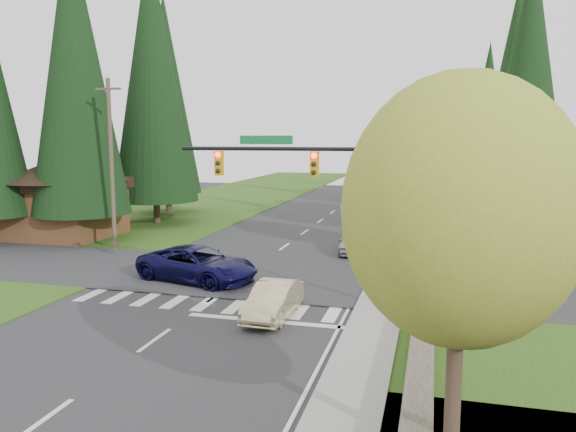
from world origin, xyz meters
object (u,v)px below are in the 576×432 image
at_px(parked_car_c, 389,207).
at_px(parked_car_e, 390,194).
at_px(sedan_champagne, 273,300).
at_px(parked_car_d, 403,194).
at_px(suv_navy, 198,264).
at_px(parked_car_a, 352,242).
at_px(parked_car_b, 378,223).

xyz_separation_m(parked_car_c, parked_car_e, (-0.89, 12.25, -0.17)).
distance_m(sedan_champagne, parked_car_d, 40.16).
distance_m(sedan_champagne, parked_car_c, 28.48).
relative_size(sedan_champagne, parked_car_e, 0.91).
distance_m(suv_navy, parked_car_a, 10.21).
bearing_deg(parked_car_e, parked_car_c, -93.58).
relative_size(parked_car_c, parked_car_d, 1.10).
height_order(parked_car_b, parked_car_c, parked_car_c).
bearing_deg(parked_car_d, parked_car_c, -89.07).
bearing_deg(parked_car_e, parked_car_b, -95.41).
relative_size(suv_navy, parked_car_e, 1.34).
relative_size(parked_car_b, parked_car_c, 0.89).
xyz_separation_m(suv_navy, parked_car_a, (5.99, 8.27, -0.17)).
xyz_separation_m(parked_car_b, parked_car_d, (0.56, 20.16, 0.12)).
bearing_deg(parked_car_d, suv_navy, -98.08).
relative_size(sedan_champagne, suv_navy, 0.68).
distance_m(parked_car_a, parked_car_e, 28.27).
distance_m(sedan_champagne, parked_car_a, 12.45).
bearing_deg(suv_navy, parked_car_d, 3.59).
bearing_deg(parked_car_a, parked_car_e, 82.84).
bearing_deg(parked_car_a, parked_car_d, 79.95).
distance_m(suv_navy, parked_car_c, 25.22).
distance_m(parked_car_a, parked_car_c, 16.04).
xyz_separation_m(sedan_champagne, parked_car_d, (2.47, 40.08, 0.11)).
bearing_deg(parked_car_a, parked_car_c, 79.77).
relative_size(parked_car_b, parked_car_e, 1.00).
height_order(sedan_champagne, parked_car_a, sedan_champagne).
height_order(sedan_champagne, parked_car_b, sedan_champagne).
bearing_deg(parked_car_b, parked_car_e, 88.01).
bearing_deg(suv_navy, parked_car_b, -8.07).
bearing_deg(parked_car_c, suv_navy, -103.02).
xyz_separation_m(suv_navy, parked_car_c, (6.81, 24.28, -0.01)).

